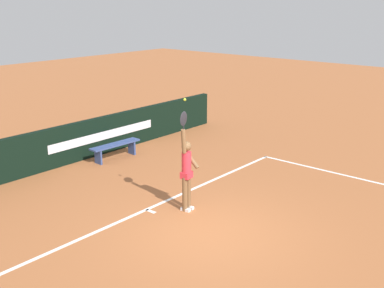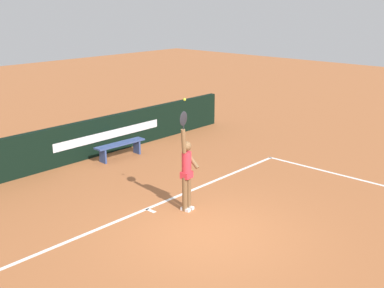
# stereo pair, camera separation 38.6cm
# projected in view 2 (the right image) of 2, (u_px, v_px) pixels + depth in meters

# --- Properties ---
(ground_plane) EXTENTS (60.00, 60.00, 0.00)m
(ground_plane) POSITION_uv_depth(u_px,v_px,m) (207.00, 234.00, 10.62)
(ground_plane) COLOR #A65E34
(court_lines) EXTENTS (11.01, 5.93, 0.00)m
(court_lines) POSITION_uv_depth(u_px,v_px,m) (242.00, 248.00, 10.01)
(court_lines) COLOR white
(court_lines) RESTS_ON ground
(back_wall) EXTENTS (15.39, 0.20, 1.24)m
(back_wall) POSITION_uv_depth(u_px,v_px,m) (48.00, 149.00, 14.51)
(back_wall) COLOR black
(back_wall) RESTS_ON ground
(tennis_player) EXTENTS (0.48, 0.45, 2.50)m
(tennis_player) POSITION_uv_depth(u_px,v_px,m) (187.00, 170.00, 11.54)
(tennis_player) COLOR brown
(tennis_player) RESTS_ON ground
(tennis_ball) EXTENTS (0.07, 0.07, 0.07)m
(tennis_ball) POSITION_uv_depth(u_px,v_px,m) (185.00, 99.00, 10.90)
(tennis_ball) COLOR #C7E735
(courtside_bench_near) EXTENTS (1.81, 0.43, 0.51)m
(courtside_bench_near) POSITION_uv_depth(u_px,v_px,m) (120.00, 146.00, 15.59)
(courtside_bench_near) COLOR #334883
(courtside_bench_near) RESTS_ON ground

